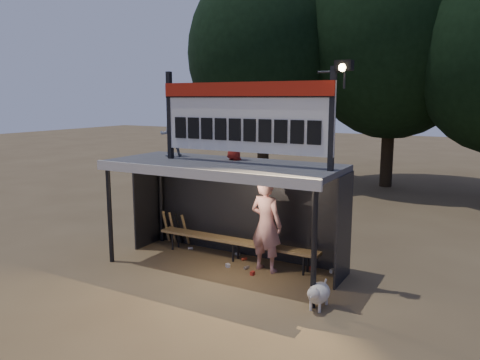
# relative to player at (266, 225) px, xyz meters

# --- Properties ---
(ground) EXTENTS (80.00, 80.00, 0.00)m
(ground) POSITION_rel_player_xyz_m (-0.89, -0.31, -1.01)
(ground) COLOR brown
(ground) RESTS_ON ground
(player) EXTENTS (0.80, 0.58, 2.03)m
(player) POSITION_rel_player_xyz_m (0.00, 0.00, 0.00)
(player) COLOR silver
(player) RESTS_ON ground
(child_a) EXTENTS (0.62, 0.62, 1.01)m
(child_a) POSITION_rel_player_xyz_m (-2.47, 0.01, 1.81)
(child_a) COLOR gray
(child_a) RESTS_ON dugout_shelter
(child_b) EXTENTS (0.52, 0.44, 0.89)m
(child_b) POSITION_rel_player_xyz_m (-0.86, 0.15, 1.75)
(child_b) COLOR #A12118
(child_b) RESTS_ON dugout_shelter
(dugout_shelter) EXTENTS (5.10, 2.08, 2.32)m
(dugout_shelter) POSITION_rel_player_xyz_m (-0.89, -0.07, 0.83)
(dugout_shelter) COLOR #3F3F42
(dugout_shelter) RESTS_ON ground
(scoreboard_assembly) EXTENTS (4.10, 0.27, 1.99)m
(scoreboard_assembly) POSITION_rel_player_xyz_m (-0.33, -0.32, 2.31)
(scoreboard_assembly) COLOR black
(scoreboard_assembly) RESTS_ON dugout_shelter
(bench) EXTENTS (4.00, 0.35, 0.48)m
(bench) POSITION_rel_player_xyz_m (-0.89, 0.24, -0.58)
(bench) COLOR #997848
(bench) RESTS_ON ground
(tree_left) EXTENTS (6.46, 6.46, 9.27)m
(tree_left) POSITION_rel_player_xyz_m (-4.89, 9.69, 4.50)
(tree_left) COLOR #302315
(tree_left) RESTS_ON ground
(tree_mid) EXTENTS (7.22, 7.22, 10.36)m
(tree_mid) POSITION_rel_player_xyz_m (0.11, 11.19, 5.15)
(tree_mid) COLOR black
(tree_mid) RESTS_ON ground
(dog) EXTENTS (0.36, 0.81, 0.49)m
(dog) POSITION_rel_player_xyz_m (1.61, -1.21, -0.74)
(dog) COLOR beige
(dog) RESTS_ON ground
(bats) EXTENTS (0.68, 0.35, 0.84)m
(bats) POSITION_rel_player_xyz_m (-2.78, 0.51, -0.58)
(bats) COLOR #9B7A48
(bats) RESTS_ON ground
(litter) EXTENTS (3.64, 1.05, 0.08)m
(litter) POSITION_rel_player_xyz_m (-0.36, 0.18, -0.98)
(litter) COLOR #A6271C
(litter) RESTS_ON ground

